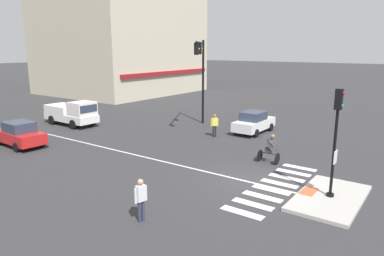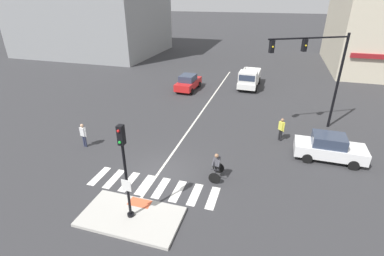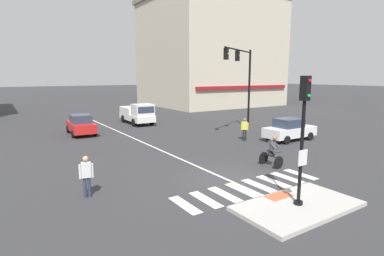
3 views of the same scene
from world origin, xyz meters
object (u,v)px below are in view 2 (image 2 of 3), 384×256
car_white_cross_right (329,148)px  car_red_westbound_distant (188,82)px  cyclist (217,165)px  pedestrian_at_curb_left (83,133)px  traffic_light_mast (319,65)px  pedestrian_waiting_far_side (281,128)px  signal_pole (125,165)px  pickup_truck_white_eastbound_distant (249,79)px

car_white_cross_right → car_red_westbound_distant: same height
car_red_westbound_distant → cyclist: bearing=-67.0°
pedestrian_at_curb_left → traffic_light_mast: bearing=26.5°
pedestrian_waiting_far_side → pedestrian_at_curb_left: bearing=-159.5°
car_white_cross_right → pedestrian_waiting_far_side: 3.35m
signal_pole → pedestrian_waiting_far_side: 11.91m
traffic_light_mast → car_white_cross_right: 5.94m
pedestrian_at_curb_left → car_white_cross_right: bearing=10.9°
cyclist → pedestrian_at_curb_left: size_ratio=1.01×
car_white_cross_right → pickup_truck_white_eastbound_distant: pickup_truck_white_eastbound_distant is taller
pedestrian_at_curb_left → pedestrian_waiting_far_side: 13.39m
traffic_light_mast → pickup_truck_white_eastbound_distant: 11.23m
car_white_cross_right → pedestrian_at_curb_left: bearing=-169.1°
car_red_westbound_distant → pickup_truck_white_eastbound_distant: 6.57m
signal_pole → pedestrian_at_curb_left: 8.24m
signal_pole → pickup_truck_white_eastbound_distant: bearing=82.2°
car_red_westbound_distant → pedestrian_at_curb_left: pedestrian_at_curb_left is taller
traffic_light_mast → cyclist: 10.58m
traffic_light_mast → pedestrian_waiting_far_side: size_ratio=4.17×
pedestrian_at_curb_left → cyclist: bearing=-6.4°
traffic_light_mast → pedestrian_waiting_far_side: traffic_light_mast is taller
pickup_truck_white_eastbound_distant → pedestrian_at_curb_left: 18.58m
cyclist → pickup_truck_white_eastbound_distant: bearing=90.6°
car_white_cross_right → cyclist: 7.37m
cyclist → car_white_cross_right: bearing=32.9°
traffic_light_mast → car_red_westbound_distant: size_ratio=1.67×
pedestrian_at_curb_left → signal_pole: bearing=-40.1°
pickup_truck_white_eastbound_distant → cyclist: (0.19, -17.26, -0.11)m
car_white_cross_right → pedestrian_at_curb_left: size_ratio=2.46×
traffic_light_mast → pedestrian_waiting_far_side: 5.03m
pickup_truck_white_eastbound_distant → car_red_westbound_distant: bearing=-158.0°
signal_pole → car_white_cross_right: signal_pole is taller
pedestrian_waiting_far_side → cyclist: bearing=-120.0°
car_white_cross_right → car_red_westbound_distant: size_ratio=0.99×
cyclist → pedestrian_waiting_far_side: bearing=60.0°
signal_pole → cyclist: (3.10, 4.13, -2.03)m
car_white_cross_right → cyclist: bearing=-147.1°
cyclist → pedestrian_waiting_far_side: size_ratio=1.01×
pickup_truck_white_eastbound_distant → pedestrian_waiting_far_side: pickup_truck_white_eastbound_distant is taller
car_red_westbound_distant → cyclist: (6.27, -14.80, 0.06)m
signal_pole → cyclist: size_ratio=2.72×
traffic_light_mast → car_white_cross_right: traffic_light_mast is taller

